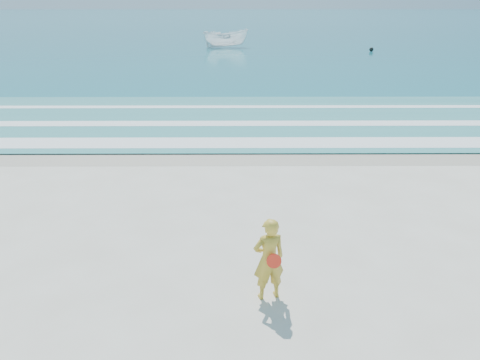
{
  "coord_description": "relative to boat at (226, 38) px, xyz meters",
  "views": [
    {
      "loc": [
        0.36,
        -6.86,
        5.29
      ],
      "look_at": [
        0.42,
        4.0,
        1.0
      ],
      "focal_mm": 35.0,
      "sensor_mm": 36.0,
      "label": 1
    }
  ],
  "objects": [
    {
      "name": "ground",
      "position": [
        0.89,
        -45.67,
        -0.99
      ],
      "size": [
        400.0,
        400.0,
        0.0
      ],
      "primitive_type": "plane",
      "color": "silver",
      "rests_on": "ground"
    },
    {
      "name": "wet_sand",
      "position": [
        0.89,
        -36.67,
        -0.99
      ],
      "size": [
        400.0,
        2.4,
        0.0
      ],
      "primitive_type": "cube",
      "color": "#B2A893",
      "rests_on": "ground"
    },
    {
      "name": "ocean",
      "position": [
        0.89,
        59.33,
        -0.97
      ],
      "size": [
        400.0,
        190.0,
        0.04
      ],
      "primitive_type": "cube",
      "color": "#19727F",
      "rests_on": "ground"
    },
    {
      "name": "shallow",
      "position": [
        0.89,
        -31.67,
        -0.94
      ],
      "size": [
        400.0,
        10.0,
        0.01
      ],
      "primitive_type": "cube",
      "color": "#59B7AD",
      "rests_on": "ocean"
    },
    {
      "name": "foam_near",
      "position": [
        0.89,
        -35.37,
        -0.93
      ],
      "size": [
        400.0,
        1.4,
        0.01
      ],
      "primitive_type": "cube",
      "color": "white",
      "rests_on": "shallow"
    },
    {
      "name": "foam_mid",
      "position": [
        0.89,
        -32.47,
        -0.93
      ],
      "size": [
        400.0,
        0.9,
        0.01
      ],
      "primitive_type": "cube",
      "color": "white",
      "rests_on": "shallow"
    },
    {
      "name": "foam_far",
      "position": [
        0.89,
        -29.17,
        -0.93
      ],
      "size": [
        400.0,
        0.6,
        0.01
      ],
      "primitive_type": "cube",
      "color": "white",
      "rests_on": "shallow"
    },
    {
      "name": "boat",
      "position": [
        0.0,
        0.0,
        0.0
      ],
      "size": [
        5.15,
        2.66,
        1.9
      ],
      "primitive_type": "imported",
      "rotation": [
        0.0,
        0.0,
        1.74
      ],
      "color": "white",
      "rests_on": "ocean"
    },
    {
      "name": "buoy",
      "position": [
        14.76,
        -3.99,
        -0.74
      ],
      "size": [
        0.42,
        0.42,
        0.42
      ],
      "primitive_type": "sphere",
      "color": "black",
      "rests_on": "ocean"
    },
    {
      "name": "woman",
      "position": [
        1.82,
        -45.14,
        -0.17
      ],
      "size": [
        0.68,
        0.54,
        1.63
      ],
      "color": "gold",
      "rests_on": "ground"
    }
  ]
}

